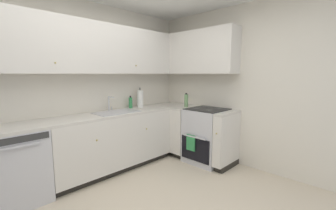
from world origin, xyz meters
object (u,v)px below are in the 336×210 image
(dishwasher, at_px, (17,166))
(oven_range, at_px, (207,135))
(paper_towel_roll, at_px, (140,99))
(soap_bottle, at_px, (131,103))
(oil_bottle, at_px, (186,100))

(dishwasher, distance_m, oven_range, 2.72)
(oven_range, xyz_separation_m, paper_towel_roll, (-0.61, 1.03, 0.60))
(paper_towel_roll, bearing_deg, dishwasher, -175.32)
(soap_bottle, bearing_deg, oil_bottle, -37.50)
(soap_bottle, xyz_separation_m, oil_bottle, (0.79, -0.61, 0.02))
(oil_bottle, bearing_deg, oven_range, -87.64)
(oven_range, xyz_separation_m, soap_bottle, (-0.81, 1.05, 0.54))
(oven_range, bearing_deg, soap_bottle, 127.53)
(paper_towel_roll, bearing_deg, oil_bottle, -44.75)
(dishwasher, relative_size, paper_towel_roll, 2.43)
(dishwasher, bearing_deg, paper_towel_roll, 4.68)
(soap_bottle, xyz_separation_m, paper_towel_roll, (0.20, -0.02, 0.05))
(oven_range, xyz_separation_m, oil_bottle, (-0.02, 0.45, 0.56))
(oven_range, bearing_deg, paper_towel_roll, 120.57)
(oven_range, bearing_deg, dishwasher, 161.29)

